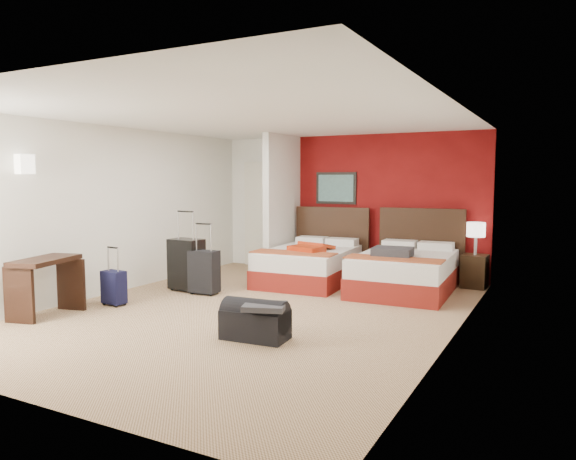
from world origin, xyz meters
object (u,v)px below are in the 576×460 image
Objects in this scene: desk at (46,287)px; red_suitcase_open at (312,248)px; nightstand at (475,271)px; suitcase_black at (186,266)px; suitcase_charcoal at (204,273)px; bed_left at (309,266)px; table_lamp at (476,239)px; suitcase_navy at (114,289)px; bed_right at (404,273)px; duffel_bag at (255,323)px.

red_suitcase_open is at bearing 44.24° from desk.
suitcase_black is (-3.89, -2.30, 0.12)m from nightstand.
red_suitcase_open reaches higher than suitcase_charcoal.
bed_left is 2.69m from table_lamp.
suitcase_black is 0.87× the size of desk.
table_lamp reaches higher than suitcase_black.
nightstand is at bearing 36.33° from red_suitcase_open.
table_lamp is 1.15× the size of suitcase_navy.
bed_right is at bearing -133.28° from nightstand.
suitcase_black is 2.12m from desk.
table_lamp is (2.50, 0.87, 0.50)m from bed_left.
desk is at bearing -138.08° from bed_right.
bed_left is at bearing -157.54° from nightstand.
red_suitcase_open is 1.67× the size of suitcase_navy.
desk reaches higher than bed_left.
nightstand is 4.23m from suitcase_charcoal.
desk reaches higher than duffel_bag.
desk is (-4.48, -4.34, 0.11)m from nightstand.
bed_left is at bearing 50.39° from suitcase_black.
red_suitcase_open is 3.13m from suitcase_navy.
bed_right is 2.62× the size of red_suitcase_open.
nightstand is at bearing 28.82° from suitcase_charcoal.
nightstand reaches higher than suitcase_navy.
table_lamp reaches higher than desk.
suitcase_navy is 0.89m from desk.
suitcase_black is (-1.40, -1.43, 0.10)m from bed_left.
bed_right is at bearing 43.69° from suitcase_navy.
suitcase_black is at bearing -146.18° from nightstand.
bed_right reaches higher than suitcase_navy.
desk is at bearing -106.18° from suitcase_navy.
suitcase_black reaches higher than duffel_bag.
nightstand is 0.68× the size of suitcase_black.
suitcase_black is (-3.89, -2.30, -0.40)m from table_lamp.
desk is (-4.48, -4.34, -0.41)m from table_lamp.
bed_left reaches higher than duffel_bag.
bed_right is 3.78× the size of table_lamp.
bed_left is 2.53× the size of red_suitcase_open.
suitcase_navy is at bearing -143.11° from bed_right.
suitcase_black is at bearing 81.81° from suitcase_navy.
desk reaches higher than suitcase_charcoal.
duffel_bag is 0.79× the size of desk.
duffel_bag is at bearing -61.89° from red_suitcase_open.
nightstand is 1.19× the size of suitcase_navy.
suitcase_black is (-1.50, -1.33, -0.22)m from red_suitcase_open.
bed_left is 1.60m from bed_right.
red_suitcase_open is 3.97m from desk.
table_lamp is (2.40, 0.97, 0.17)m from red_suitcase_open.
nightstand is at bearing 41.11° from bed_right.
suitcase_navy is 0.63× the size of duffel_bag.
table_lamp reaches higher than duffel_bag.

